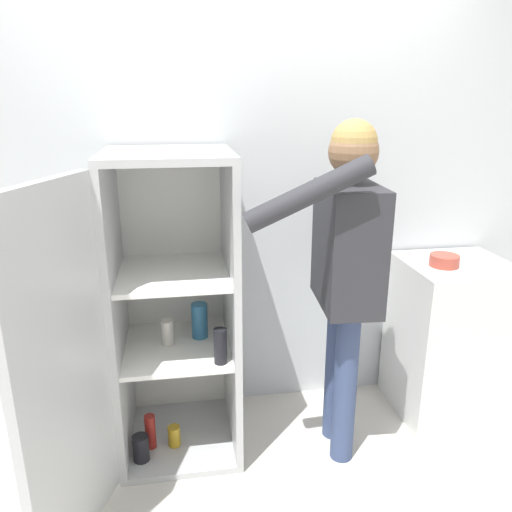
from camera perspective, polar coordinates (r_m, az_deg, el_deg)
name	(u,v)px	position (r m, az deg, el deg)	size (l,w,h in m)	color
wall_back	(239,197)	(2.82, -1.94, 6.73)	(7.00, 0.06, 2.55)	silver
refrigerator	(156,318)	(2.52, -11.33, -6.92)	(0.86, 1.21, 1.57)	#B7BABC
person	(346,254)	(2.44, 10.20, 0.19)	(0.68, 0.61, 1.72)	#384770
counter	(449,338)	(3.16, 21.19, -8.76)	(0.58, 0.55, 0.93)	white
bowl	(444,261)	(2.90, 20.72, -0.49)	(0.16, 0.16, 0.06)	#B24738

